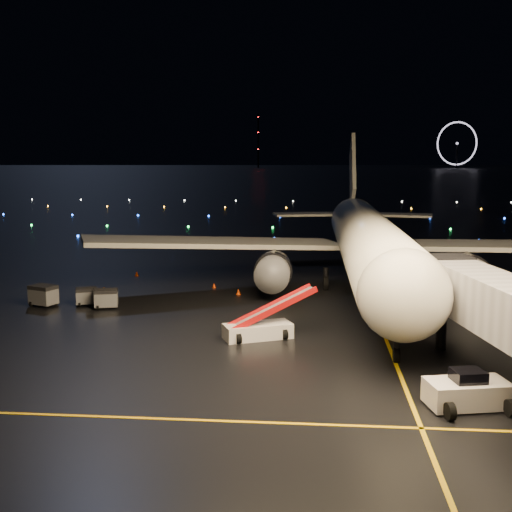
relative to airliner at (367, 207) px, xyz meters
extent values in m
plane|color=black|center=(-11.97, 274.89, -8.11)|extent=(2000.00, 2000.00, 0.00)
cube|color=#E2AF08|center=(0.03, -10.11, -8.10)|extent=(0.25, 80.00, 0.02)
cube|color=#E2AF08|center=(-16.97, -35.11, -8.10)|extent=(60.00, 0.25, 0.02)
cube|color=silver|center=(2.89, -32.10, -7.09)|extent=(4.65, 3.10, 2.03)
imported|color=#FF8200|center=(-23.86, -10.87, -7.29)|extent=(0.98, 0.94, 1.64)
cone|color=#EC3E06|center=(-8.78, -10.58, -7.84)|extent=(0.51, 0.51, 0.55)
cone|color=#EC3E06|center=(-12.44, -5.33, -7.83)|extent=(0.49, 0.49, 0.55)
cone|color=#EC3E06|center=(-15.28, -2.26, -7.88)|extent=(0.48, 0.48, 0.46)
cone|color=#EC3E06|center=(-24.83, 3.29, -7.83)|extent=(0.63, 0.63, 0.56)
cylinder|color=black|center=(-71.97, 714.89, 23.89)|extent=(1.80, 1.80, 64.00)
cube|color=gray|center=(-25.47, -10.91, -7.34)|extent=(2.16, 1.84, 1.55)
cube|color=gray|center=(-23.33, -11.92, -7.27)|extent=(2.24, 1.81, 1.68)
cube|color=gray|center=(-29.13, -11.64, -7.17)|extent=(2.63, 2.26, 1.88)
camera|label=1|loc=(-5.41, -65.37, 5.04)|focal=45.00mm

